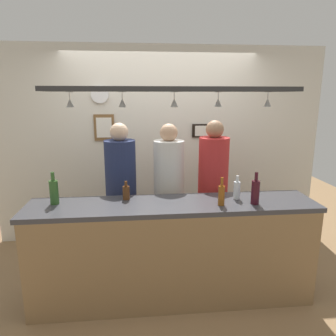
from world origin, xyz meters
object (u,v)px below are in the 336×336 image
Objects in this scene: person_left_navy_shirt at (121,183)px; person_right_red_shirt at (213,179)px; picture_frame_lower_pair at (203,131)px; wall_clock at (100,95)px; person_middle_white_patterned_shirt at (169,182)px; bottle_champagne_green at (54,191)px; picture_frame_caricature at (104,128)px; bottle_beer_brown_stubby at (126,192)px; bottle_beer_amber_tall at (221,195)px; bottle_soda_clear at (237,190)px; bottle_wine_dark_red at (255,192)px.

person_right_red_shirt is at bearing -0.00° from person_left_navy_shirt.
wall_clock reaches higher than picture_frame_lower_pair.
person_middle_white_patterned_shirt is 1.25m from bottle_champagne_green.
bottle_beer_brown_stubby is at bearing -76.21° from picture_frame_caricature.
bottle_champagne_green is at bearing -161.24° from person_right_red_shirt.
bottle_beer_amber_tall is 0.25m from bottle_soda_clear.
bottle_soda_clear is (1.13, -0.58, 0.07)m from person_left_navy_shirt.
person_middle_white_patterned_shirt reaches higher than bottle_soda_clear.
bottle_champagne_green is 1.36× the size of wall_clock.
person_left_navy_shirt is 1.05m from person_right_red_shirt.
bottle_beer_amber_tall is 1.97m from picture_frame_caricature.
bottle_beer_brown_stubby is 0.60× the size of picture_frame_lower_pair.
person_right_red_shirt is 6.53× the size of bottle_beer_amber_tall.
person_middle_white_patterned_shirt is 1.22m from picture_frame_caricature.
bottle_wine_dark_red reaches higher than bottle_beer_brown_stubby.
bottle_soda_clear is (0.09, -0.58, 0.05)m from person_right_red_shirt.
bottle_wine_dark_red is 0.88× the size of picture_frame_caricature.
bottle_beer_brown_stubby is 0.53× the size of picture_frame_caricature.
bottle_beer_amber_tall is (0.40, -0.74, 0.08)m from person_middle_white_patterned_shirt.
person_left_navy_shirt is 1.01× the size of person_middle_white_patterned_shirt.
person_right_red_shirt is 0.90m from picture_frame_lower_pair.
wall_clock reaches higher than person_middle_white_patterned_shirt.
wall_clock reaches higher than picture_frame_caricature.
bottle_beer_amber_tall is 1.53m from bottle_champagne_green.
bottle_champagne_green is at bearing -103.28° from wall_clock.
bottle_beer_brown_stubby is at bearing 163.90° from bottle_beer_amber_tall.
person_left_navy_shirt is at bearing 141.77° from bottle_beer_amber_tall.
person_middle_white_patterned_shirt is at bearing -125.49° from picture_frame_lower_pair.
bottle_wine_dark_red is at bearing -30.42° from person_left_navy_shirt.
bottle_champagne_green reaches higher than bottle_beer_brown_stubby.
person_right_red_shirt is at bearing 81.83° from bottle_beer_amber_tall.
person_right_red_shirt is 1.09m from bottle_beer_brown_stubby.
bottle_beer_amber_tall reaches higher than bottle_beer_brown_stubby.
bottle_soda_clear is at bearing -27.12° from person_left_navy_shirt.
bottle_beer_amber_tall is at bearing -140.82° from bottle_soda_clear.
person_left_navy_shirt is 5.59× the size of bottle_champagne_green.
person_right_red_shirt is at bearing 26.80° from bottle_beer_brown_stubby.
picture_frame_caricature is at bearing 75.34° from bottle_champagne_green.
picture_frame_caricature reaches higher than person_middle_white_patterned_shirt.
bottle_beer_brown_stubby is at bearing -153.20° from person_right_red_shirt.
person_left_navy_shirt is 4.93× the size of picture_frame_caricature.
picture_frame_lower_pair is (1.08, 0.77, 0.49)m from person_left_navy_shirt.
person_left_navy_shirt is 7.63× the size of wall_clock.
bottle_champagne_green is (-1.52, 0.19, 0.02)m from bottle_beer_amber_tall.
bottle_soda_clear is at bearing -87.75° from picture_frame_lower_pair.
person_right_red_shirt is at bearing 18.76° from bottle_champagne_green.
bottle_champagne_green is (-0.58, -0.55, 0.09)m from person_left_navy_shirt.
bottle_champagne_green reaches higher than bottle_beer_amber_tall.
picture_frame_lower_pair is (0.04, 0.77, 0.47)m from person_right_red_shirt.
person_middle_white_patterned_shirt reaches higher than bottle_champagne_green.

